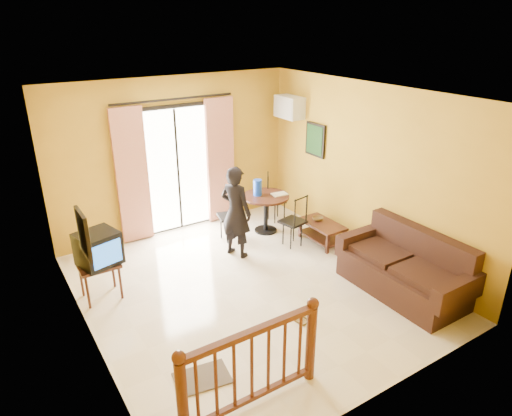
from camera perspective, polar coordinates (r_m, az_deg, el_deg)
ground at (r=6.86m, az=-0.82°, el=-9.88°), size 5.00×5.00×0.00m
room_shell at (r=6.11m, az=-0.91°, el=3.68°), size 5.00×5.00×5.00m
balcony_door at (r=8.34m, az=-9.75°, el=4.90°), size 2.25×0.14×2.46m
tv_table at (r=6.77m, az=-19.05°, el=-7.18°), size 0.54×0.45×0.54m
television at (r=6.63m, az=-19.12°, el=-4.80°), size 0.62×0.58×0.47m
picture_left at (r=5.25m, az=-20.74°, el=-3.04°), size 0.05×0.42×0.52m
dining_table at (r=8.32m, az=1.25°, el=0.62°), size 0.85×0.85×0.71m
water_jug at (r=8.23m, az=0.21°, el=2.57°), size 0.16×0.16×0.29m
serving_tray at (r=8.31m, az=2.95°, el=1.74°), size 0.30×0.21×0.02m
dining_chairs at (r=8.43m, az=1.27°, el=-3.27°), size 1.70×1.54×0.95m
air_conditioner at (r=8.70m, az=4.16°, el=12.47°), size 0.31×0.60×0.40m
botanical_print at (r=8.39m, az=7.42°, el=8.45°), size 0.05×0.50×0.60m
coffee_table at (r=8.11m, az=8.23°, el=-2.66°), size 0.47×0.84×0.38m
bowl at (r=8.13m, az=7.72°, el=-1.35°), size 0.25×0.25×0.06m
sofa at (r=6.96m, az=18.19°, el=-7.33°), size 0.89×1.91×0.92m
standing_person at (r=7.41m, az=-2.53°, el=-0.51°), size 0.57×0.67×1.55m
stair_balustrade at (r=4.75m, az=-0.54°, el=-18.70°), size 1.63×0.13×1.04m
doormat at (r=5.43m, az=-6.75°, el=-20.35°), size 0.66×0.49×0.02m
sandals at (r=6.25m, az=5.87°, el=-13.52°), size 0.29×0.26×0.03m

